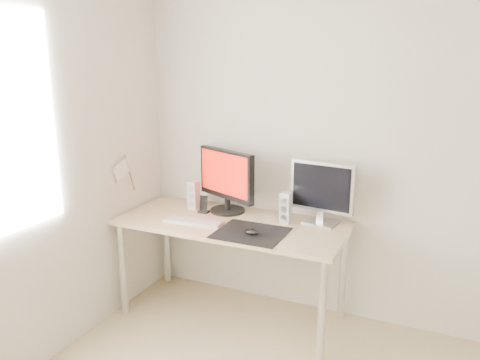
% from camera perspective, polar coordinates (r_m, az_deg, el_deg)
% --- Properties ---
extents(wall_back, '(3.50, 0.00, 3.50)m').
position_cam_1_polar(wall_back, '(3.24, 16.87, 3.60)').
color(wall_back, silver).
rests_on(wall_back, ground).
extents(mousepad, '(0.45, 0.40, 0.00)m').
position_cam_1_polar(mousepad, '(3.07, 1.34, -6.45)').
color(mousepad, black).
rests_on(mousepad, desk).
extents(mouse, '(0.10, 0.06, 0.04)m').
position_cam_1_polar(mouse, '(3.03, 1.47, -6.34)').
color(mouse, black).
rests_on(mouse, mousepad).
extents(desk, '(1.60, 0.70, 0.73)m').
position_cam_1_polar(desk, '(3.31, -1.06, -6.33)').
color(desk, '#D1B587').
rests_on(desk, ground).
extents(main_monitor, '(0.52, 0.34, 0.47)m').
position_cam_1_polar(main_monitor, '(3.42, -1.67, 0.18)').
color(main_monitor, black).
rests_on(main_monitor, desk).
extents(second_monitor, '(0.45, 0.19, 0.43)m').
position_cam_1_polar(second_monitor, '(3.21, 9.96, -1.22)').
color(second_monitor, '#B1B1B3').
rests_on(second_monitor, desk).
extents(speaker_left, '(0.07, 0.08, 0.22)m').
position_cam_1_polar(speaker_left, '(3.54, -5.68, -1.84)').
color(speaker_left, silver).
rests_on(speaker_left, desk).
extents(speaker_right, '(0.07, 0.08, 0.22)m').
position_cam_1_polar(speaker_right, '(3.24, 5.59, -3.34)').
color(speaker_right, white).
rests_on(speaker_right, desk).
extents(keyboard, '(0.43, 0.14, 0.02)m').
position_cam_1_polar(keyboard, '(3.27, -5.67, -5.05)').
color(keyboard, silver).
rests_on(keyboard, desk).
extents(phone_dock, '(0.07, 0.06, 0.13)m').
position_cam_1_polar(phone_dock, '(3.46, -4.45, -3.35)').
color(phone_dock, black).
rests_on(phone_dock, desk).
extents(pennant, '(0.01, 0.23, 0.29)m').
position_cam_1_polar(pennant, '(3.48, -13.94, 1.11)').
color(pennant, '#A57F54').
rests_on(pennant, wall_left).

